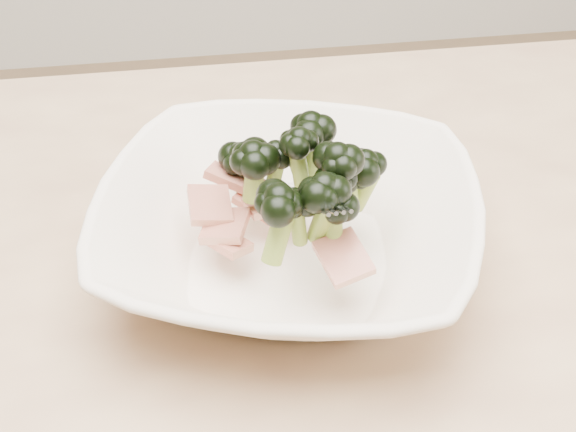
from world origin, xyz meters
name	(u,v)px	position (x,y,z in m)	size (l,w,h in m)	color
dining_table	(206,381)	(0.00, 0.00, 0.65)	(1.20, 0.80, 0.75)	tan
broccoli_dish	(289,224)	(0.08, 0.03, 0.79)	(0.37, 0.37, 0.12)	white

